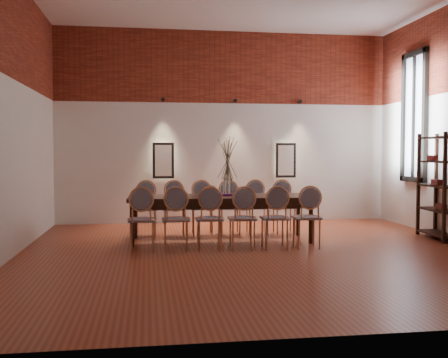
{
  "coord_description": "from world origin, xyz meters",
  "views": [
    {
      "loc": [
        -1.63,
        -7.44,
        1.47
      ],
      "look_at": [
        -0.43,
        0.7,
        1.05
      ],
      "focal_mm": 42.0,
      "sensor_mm": 36.0,
      "label": 1
    }
  ],
  "objects": [
    {
      "name": "chair_far_b",
      "position": [
        -1.16,
        1.89,
        0.47
      ],
      "size": [
        0.45,
        0.45,
        0.94
      ],
      "primitive_type": null,
      "rotation": [
        0.0,
        0.0,
        3.11
      ],
      "color": "#BD7B52",
      "rests_on": "floor"
    },
    {
      "name": "dining_table",
      "position": [
        -0.43,
        1.1,
        0.38
      ],
      "size": [
        3.04,
        1.07,
        0.75
      ],
      "primitive_type": "cube",
      "rotation": [
        0.0,
        0.0,
        -0.03
      ],
      "color": "#36160C",
      "rests_on": "floor"
    },
    {
      "name": "brick_band_back",
      "position": [
        0.0,
        3.48,
        3.25
      ],
      "size": [
        7.0,
        0.02,
        1.5
      ],
      "primitive_type": "cube",
      "color": "maroon",
      "rests_on": "ground"
    },
    {
      "name": "chair_near_e",
      "position": [
        0.29,
        0.31,
        0.47
      ],
      "size": [
        0.45,
        0.45,
        0.94
      ],
      "primitive_type": null,
      "rotation": [
        0.0,
        0.0,
        -0.03
      ],
      "color": "#BD7B52",
      "rests_on": "floor"
    },
    {
      "name": "chair_near_a",
      "position": [
        -1.71,
        0.38,
        0.47
      ],
      "size": [
        0.45,
        0.45,
        0.94
      ],
      "primitive_type": null,
      "rotation": [
        0.0,
        0.0,
        -0.03
      ],
      "color": "#BD7B52",
      "rests_on": "floor"
    },
    {
      "name": "chair_far_f",
      "position": [
        0.84,
        1.82,
        0.47
      ],
      "size": [
        0.45,
        0.45,
        0.94
      ],
      "primitive_type": null,
      "rotation": [
        0.0,
        0.0,
        3.11
      ],
      "color": "#BD7B52",
      "rests_on": "floor"
    },
    {
      "name": "brick_band_left",
      "position": [
        -3.48,
        0.0,
        3.25
      ],
      "size": [
        0.02,
        7.0,
        1.5
      ],
      "primitive_type": "cube",
      "color": "maroon",
      "rests_on": "ground"
    },
    {
      "name": "chair_near_d",
      "position": [
        -0.21,
        0.33,
        0.47
      ],
      "size": [
        0.45,
        0.45,
        0.94
      ],
      "primitive_type": null,
      "rotation": [
        0.0,
        0.0,
        -0.03
      ],
      "color": "#BD7B52",
      "rests_on": "floor"
    },
    {
      "name": "chair_far_e",
      "position": [
        0.34,
        1.84,
        0.47
      ],
      "size": [
        0.45,
        0.45,
        0.94
      ],
      "primitive_type": null,
      "rotation": [
        0.0,
        0.0,
        3.11
      ],
      "color": "#BD7B52",
      "rests_on": "floor"
    },
    {
      "name": "bowl",
      "position": [
        -0.61,
        1.06,
        0.84
      ],
      "size": [
        0.24,
        0.24,
        0.18
      ],
      "primitive_type": "ellipsoid",
      "color": "brown",
      "rests_on": "dining_table"
    },
    {
      "name": "window_glass",
      "position": [
        3.46,
        2.0,
        2.15
      ],
      "size": [
        0.02,
        0.78,
        2.38
      ],
      "primitive_type": "cube",
      "color": "silver",
      "rests_on": "wall_right"
    },
    {
      "name": "niche_left",
      "position": [
        -1.3,
        3.45,
        1.3
      ],
      "size": [
        0.36,
        0.06,
        0.66
      ],
      "primitive_type": "cube",
      "color": "#FFEAC6",
      "rests_on": "wall_back"
    },
    {
      "name": "wall_front",
      "position": [
        0.0,
        -3.55,
        2.0
      ],
      "size": [
        7.0,
        0.1,
        4.0
      ],
      "primitive_type": "cube",
      "color": "silver",
      "rests_on": "ground"
    },
    {
      "name": "chair_far_a",
      "position": [
        -1.66,
        1.91,
        0.47
      ],
      "size": [
        0.45,
        0.45,
        0.94
      ],
      "primitive_type": null,
      "rotation": [
        0.0,
        0.0,
        3.11
      ],
      "color": "#BD7B52",
      "rests_on": "floor"
    },
    {
      "name": "wall_left",
      "position": [
        -3.55,
        0.0,
        2.0
      ],
      "size": [
        0.1,
        7.0,
        4.0
      ],
      "primitive_type": "cube",
      "color": "silver",
      "rests_on": "ground"
    },
    {
      "name": "window_frame",
      "position": [
        3.44,
        2.0,
        2.15
      ],
      "size": [
        0.08,
        0.9,
        2.5
      ],
      "primitive_type": "cube",
      "color": "black",
      "rests_on": "wall_right"
    },
    {
      "name": "niche_right",
      "position": [
        1.3,
        3.45,
        1.3
      ],
      "size": [
        0.36,
        0.06,
        0.66
      ],
      "primitive_type": "cube",
      "color": "#FFEAC6",
      "rests_on": "wall_back"
    },
    {
      "name": "wall_back",
      "position": [
        0.0,
        3.55,
        2.0
      ],
      "size": [
        7.0,
        0.1,
        4.0
      ],
      "primitive_type": "cube",
      "color": "silver",
      "rests_on": "ground"
    },
    {
      "name": "spot_fixture_right",
      "position": [
        1.6,
        3.42,
        2.55
      ],
      "size": [
        0.08,
        0.1,
        0.08
      ],
      "primitive_type": "cylinder",
      "rotation": [
        1.57,
        0.0,
        0.0
      ],
      "color": "black",
      "rests_on": "wall_back"
    },
    {
      "name": "book",
      "position": [
        -0.37,
        1.15,
        0.77
      ],
      "size": [
        0.27,
        0.19,
        0.03
      ],
      "primitive_type": "cube",
      "rotation": [
        0.0,
        0.0,
        -0.03
      ],
      "color": "#9B1589",
      "rests_on": "dining_table"
    },
    {
      "name": "chair_near_c",
      "position": [
        -0.71,
        0.35,
        0.47
      ],
      "size": [
        0.45,
        0.45,
        0.94
      ],
      "primitive_type": null,
      "rotation": [
        0.0,
        0.0,
        -0.03
      ],
      "color": "#BD7B52",
      "rests_on": "floor"
    },
    {
      "name": "chair_near_b",
      "position": [
        -1.21,
        0.37,
        0.47
      ],
      "size": [
        0.45,
        0.45,
        0.94
      ],
      "primitive_type": null,
      "rotation": [
        0.0,
        0.0,
        -0.03
      ],
      "color": "#BD7B52",
      "rests_on": "floor"
    },
    {
      "name": "dried_branches",
      "position": [
        -0.32,
        1.1,
        1.35
      ],
      "size": [
        0.5,
        0.5,
        0.7
      ],
      "primitive_type": null,
      "color": "#49412C",
      "rests_on": "vase"
    },
    {
      "name": "chair_near_f",
      "position": [
        0.79,
        0.3,
        0.47
      ],
      "size": [
        0.45,
        0.45,
        0.94
      ],
      "primitive_type": null,
      "rotation": [
        0.0,
        0.0,
        -0.03
      ],
      "color": "#BD7B52",
      "rests_on": "floor"
    },
    {
      "name": "spot_fixture_left",
      "position": [
        -1.3,
        3.42,
        2.55
      ],
      "size": [
        0.08,
        0.1,
        0.08
      ],
      "primitive_type": "cylinder",
      "rotation": [
        1.57,
        0.0,
        0.0
      ],
      "color": "black",
      "rests_on": "wall_back"
    },
    {
      "name": "vase",
      "position": [
        -0.32,
        1.1,
        0.9
      ],
      "size": [
        0.14,
        0.14,
        0.3
      ],
      "primitive_type": "cylinder",
      "color": "silver",
      "rests_on": "dining_table"
    },
    {
      "name": "window_mullion",
      "position": [
        3.44,
        2.0,
        2.15
      ],
      "size": [
        0.06,
        0.06,
        2.4
      ],
      "primitive_type": "cube",
      "color": "black",
      "rests_on": "wall_right"
    },
    {
      "name": "shelving_rack",
      "position": [
        3.28,
        0.78,
        0.9
      ],
      "size": [
        0.45,
        1.02,
        1.8
      ],
      "primitive_type": null,
      "rotation": [
        0.0,
        0.0,
        -0.07
      ],
      "color": "black",
      "rests_on": "floor"
    },
    {
      "name": "chair_far_c",
      "position": [
        -0.66,
        1.87,
        0.47
      ],
      "size": [
        0.45,
        0.45,
        0.94
      ],
      "primitive_type": null,
      "rotation": [
        0.0,
        0.0,
        3.11
      ],
      "color": "#BD7B52",
      "rests_on": "floor"
    },
    {
      "name": "spot_fixture_mid",
      "position": [
        0.2,
        3.42,
        2.55
      ],
      "size": [
        0.08,
        0.1,
        0.08
      ],
      "primitive_type": "cylinder",
      "rotation": [
        1.57,
        0.0,
        0.0
      ],
      "color": "black",
      "rests_on": "wall_back"
    },
    {
      "name": "chair_far_d",
      "position": [
        -0.16,
        1.86,
        0.47
      ],
      "size": [
        0.45,
        0.45,
        0.94
      ],
      "primitive_type": null,
      "rotation": [
        0.0,
        0.0,
        3.11
      ],
      "color": "#BD7B52",
      "rests_on": "floor"
    },
    {
      "name": "floor",
      "position": [
        0.0,
        0.0,
        -0.01
      ],
      "size": [
        7.0,
        7.0,
        0.02
      ],
      "primitive_type": "cube",
      "color": "#994026",
      "rests_on": "ground"
    }
  ]
}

